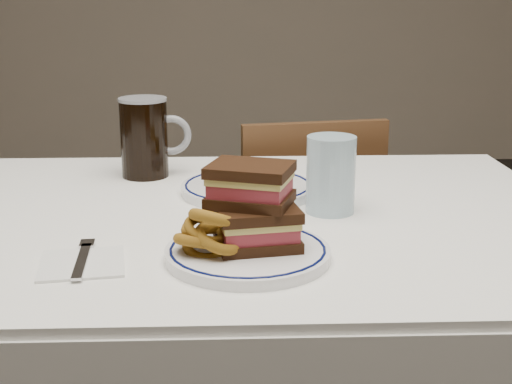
{
  "coord_description": "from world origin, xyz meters",
  "views": [
    {
      "loc": [
        0.03,
        -1.18,
        1.13
      ],
      "look_at": [
        0.06,
        -0.19,
        0.84
      ],
      "focal_mm": 50.0,
      "sensor_mm": 36.0,
      "label": 1
    }
  ],
  "objects_px": {
    "far_plate": "(248,188)",
    "main_plate": "(248,253)",
    "chair_far": "(302,249)",
    "reuben_sandwich": "(254,206)",
    "beer_mug": "(146,137)"
  },
  "relations": [
    {
      "from": "far_plate",
      "to": "beer_mug",
      "type": "bearing_deg",
      "value": 146.4
    },
    {
      "from": "reuben_sandwich",
      "to": "main_plate",
      "type": "bearing_deg",
      "value": -122.57
    },
    {
      "from": "chair_far",
      "to": "reuben_sandwich",
      "type": "distance_m",
      "value": 0.95
    },
    {
      "from": "main_plate",
      "to": "beer_mug",
      "type": "height_order",
      "value": "beer_mug"
    },
    {
      "from": "chair_far",
      "to": "main_plate",
      "type": "height_order",
      "value": "chair_far"
    },
    {
      "from": "chair_far",
      "to": "reuben_sandwich",
      "type": "height_order",
      "value": "reuben_sandwich"
    },
    {
      "from": "chair_far",
      "to": "far_plate",
      "type": "distance_m",
      "value": 0.63
    },
    {
      "from": "main_plate",
      "to": "beer_mug",
      "type": "bearing_deg",
      "value": 112.29
    },
    {
      "from": "reuben_sandwich",
      "to": "beer_mug",
      "type": "relative_size",
      "value": 0.88
    },
    {
      "from": "chair_far",
      "to": "main_plate",
      "type": "relative_size",
      "value": 3.39
    },
    {
      "from": "reuben_sandwich",
      "to": "far_plate",
      "type": "height_order",
      "value": "reuben_sandwich"
    },
    {
      "from": "reuben_sandwich",
      "to": "far_plate",
      "type": "relative_size",
      "value": 0.57
    },
    {
      "from": "main_plate",
      "to": "reuben_sandwich",
      "type": "relative_size",
      "value": 1.66
    },
    {
      "from": "chair_far",
      "to": "main_plate",
      "type": "distance_m",
      "value": 0.94
    },
    {
      "from": "far_plate",
      "to": "main_plate",
      "type": "bearing_deg",
      "value": -91.47
    }
  ]
}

